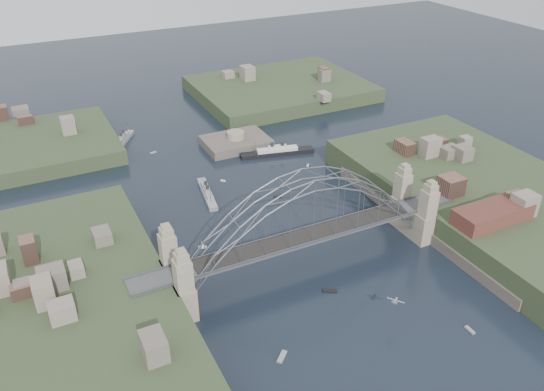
{
  "coord_description": "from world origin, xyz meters",
  "views": [
    {
      "loc": [
        -54.48,
        -90.92,
        80.29
      ],
      "look_at": [
        0.0,
        18.0,
        10.0
      ],
      "focal_mm": 36.12,
      "sensor_mm": 36.0,
      "label": 1
    }
  ],
  "objects_px": {
    "naval_cruiser_near": "(207,193)",
    "naval_cruiser_far": "(123,140)",
    "bridge": "(307,222)",
    "fort_island": "(236,147)",
    "wharf_shed": "(492,214)",
    "ocean_liner": "(277,152)"
  },
  "relations": [
    {
      "from": "naval_cruiser_near",
      "to": "naval_cruiser_far",
      "type": "xyz_separation_m",
      "value": [
        -13.06,
        48.68,
        0.01
      ]
    },
    {
      "from": "bridge",
      "to": "naval_cruiser_near",
      "type": "distance_m",
      "value": 44.43
    },
    {
      "from": "fort_island",
      "to": "naval_cruiser_far",
      "type": "xyz_separation_m",
      "value": [
        -34.39,
        20.59,
        1.22
      ]
    },
    {
      "from": "naval_cruiser_near",
      "to": "wharf_shed",
      "type": "bearing_deg",
      "value": -46.35
    },
    {
      "from": "naval_cruiser_near",
      "to": "ocean_liner",
      "type": "bearing_deg",
      "value": 26.57
    },
    {
      "from": "naval_cruiser_near",
      "to": "ocean_liner",
      "type": "distance_m",
      "value": 34.68
    },
    {
      "from": "wharf_shed",
      "to": "ocean_liner",
      "type": "relative_size",
      "value": 0.79
    },
    {
      "from": "naval_cruiser_far",
      "to": "ocean_liner",
      "type": "distance_m",
      "value": 55.17
    },
    {
      "from": "naval_cruiser_near",
      "to": "ocean_liner",
      "type": "xyz_separation_m",
      "value": [
        31.02,
        15.51,
        0.09
      ]
    },
    {
      "from": "fort_island",
      "to": "naval_cruiser_near",
      "type": "height_order",
      "value": "fort_island"
    },
    {
      "from": "bridge",
      "to": "wharf_shed",
      "type": "height_order",
      "value": "bridge"
    },
    {
      "from": "wharf_shed",
      "to": "ocean_liner",
      "type": "distance_m",
      "value": 75.37
    },
    {
      "from": "naval_cruiser_near",
      "to": "naval_cruiser_far",
      "type": "bearing_deg",
      "value": 105.02
    },
    {
      "from": "ocean_liner",
      "to": "bridge",
      "type": "bearing_deg",
      "value": -110.7
    },
    {
      "from": "bridge",
      "to": "wharf_shed",
      "type": "distance_m",
      "value": 46.23
    },
    {
      "from": "naval_cruiser_far",
      "to": "fort_island",
      "type": "bearing_deg",
      "value": -30.91
    },
    {
      "from": "wharf_shed",
      "to": "naval_cruiser_far",
      "type": "bearing_deg",
      "value": 122.41
    },
    {
      "from": "naval_cruiser_near",
      "to": "naval_cruiser_far",
      "type": "relative_size",
      "value": 1.22
    },
    {
      "from": "fort_island",
      "to": "wharf_shed",
      "type": "relative_size",
      "value": 1.1
    },
    {
      "from": "ocean_liner",
      "to": "fort_island",
      "type": "bearing_deg",
      "value": 127.62
    },
    {
      "from": "fort_island",
      "to": "wharf_shed",
      "type": "height_order",
      "value": "wharf_shed"
    },
    {
      "from": "naval_cruiser_far",
      "to": "ocean_liner",
      "type": "bearing_deg",
      "value": -36.96
    }
  ]
}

